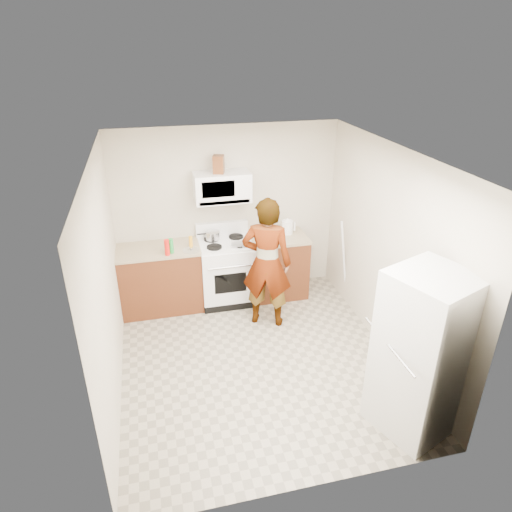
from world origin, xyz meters
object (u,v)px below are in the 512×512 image
object	(u,v)px
gas_range	(226,270)
person	(267,263)
saucepan	(213,235)
kettle	(287,227)
microwave	(222,187)
fridge	(422,354)

from	to	relation	value
gas_range	person	size ratio (longest dim) A/B	0.63
saucepan	person	bearing A→B (deg)	-54.46
person	kettle	bearing A→B (deg)	-99.95
microwave	fridge	size ratio (longest dim) A/B	0.45
microwave	person	size ratio (longest dim) A/B	0.42
microwave	fridge	distance (m)	3.35
person	kettle	distance (m)	0.97
saucepan	gas_range	bearing A→B (deg)	-32.84
kettle	gas_range	bearing A→B (deg)	-178.99
kettle	saucepan	world-z (taller)	kettle
fridge	saucepan	size ratio (longest dim) A/B	8.48
fridge	kettle	xyz separation A→B (m)	(-0.44, 2.90, 0.18)
person	fridge	bearing A→B (deg)	137.78
microwave	kettle	size ratio (longest dim) A/B	3.89
person	fridge	size ratio (longest dim) A/B	1.05
microwave	person	xyz separation A→B (m)	(0.42, -0.83, -0.81)
microwave	person	world-z (taller)	microwave
gas_range	microwave	distance (m)	1.22
fridge	saucepan	bearing A→B (deg)	96.59
kettle	microwave	bearing A→B (deg)	173.25
fridge	kettle	size ratio (longest dim) A/B	8.71
person	saucepan	distance (m)	1.00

